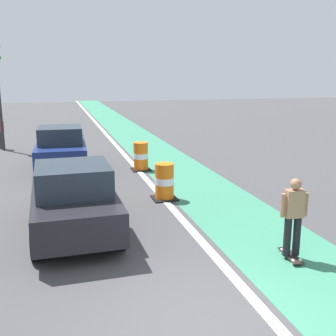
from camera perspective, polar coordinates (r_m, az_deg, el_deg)
ground_plane at (r=6.75m, az=6.04°, el=-20.35°), size 100.00×100.00×0.00m
bike_lane_strip at (r=18.19m, az=-0.68°, el=1.30°), size 2.50×80.00×0.01m
lane_divider_stripe at (r=17.87m, az=-5.33°, el=1.03°), size 0.20×80.00×0.01m
skateboarder_on_lane at (r=8.65m, az=16.95°, el=-6.40°), size 0.57×0.82×1.69m
parked_sedan_nearest at (r=9.85m, az=-12.92°, el=-4.25°), size 1.98×4.13×1.70m
parked_sedan_second at (r=16.63m, az=-14.55°, el=2.67°), size 2.04×4.17×1.70m
traffic_barrel_front at (r=12.29m, az=-0.50°, el=-1.92°), size 0.73×0.73×1.09m
traffic_barrel_mid at (r=16.02m, az=-3.78°, el=1.59°), size 0.73×0.73×1.09m
pedestrian_crossing at (r=22.02m, az=-22.14°, el=4.67°), size 0.34×0.20×1.61m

